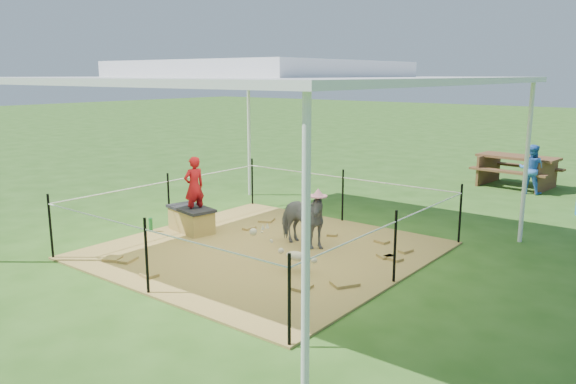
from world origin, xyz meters
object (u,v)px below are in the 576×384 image
Objects in this scene: pony at (301,219)px; distant_person at (531,169)px; foal at (297,254)px; straw_bale at (191,220)px; woman at (194,181)px; picnic_table_near at (517,171)px; green_bottle at (151,225)px.

pony is 0.92× the size of distant_person.
foal is 0.79× the size of distant_person.
straw_bale is 0.96× the size of foal.
straw_bale is at bearing 62.14° from distant_person.
woman is 0.56× the size of picnic_table_near.
straw_bale is 0.72m from woman.
foal is (2.58, -0.49, -0.66)m from woman.
foal is at bearing 90.85° from woman.
distant_person is at bearing -7.28° from pony.
picnic_table_near is at bearing -2.31° from pony.
green_bottle is at bearing -140.71° from straw_bale.
foal is at bearing 81.97° from distant_person.
straw_bale is 8.03m from distant_person.
distant_person is (3.70, 7.12, 0.35)m from straw_bale.
pony is (1.92, 0.48, -0.46)m from woman.
green_bottle is at bearing 169.22° from foal.
pony is at bearing -93.77° from picnic_table_near.
picnic_table_near is at bearing 169.82° from woman.
green_bottle is at bearing -43.68° from woman.
woman is 4.32× the size of green_bottle.
distant_person is at bearing 72.31° from foal.
foal is 8.27m from picnic_table_near.
woman is at bearing 110.98° from pony.
pony reaches higher than foal.
picnic_table_near is (3.21, 7.76, 0.16)m from straw_bale.
pony is 6.85m from distant_person.
pony is at bearing 13.40° from straw_bale.
foal reaches higher than straw_bale.
woman reaches higher than green_bottle.
green_bottle is at bearing 116.82° from pony.
distant_person is at bearing 62.52° from straw_bale.
foal is at bearing -10.38° from straw_bale.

